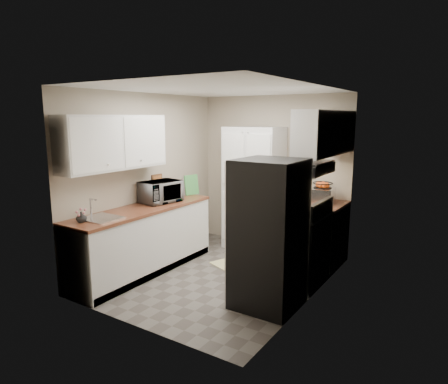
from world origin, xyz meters
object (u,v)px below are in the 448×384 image
object	(u,v)px
refrigerator	(269,234)
wine_bottle	(174,189)
microwave	(161,192)
electric_range	(298,247)
pantry_cabinet	(254,189)
toaster_oven	(323,196)

from	to	relation	value
refrigerator	wine_bottle	size ratio (longest dim) A/B	6.46
wine_bottle	microwave	bearing A→B (deg)	-78.23
electric_range	microwave	bearing A→B (deg)	-168.57
pantry_cabinet	wine_bottle	xyz separation A→B (m)	(-0.90, -0.93, 0.05)
microwave	refrigerator	bearing A→B (deg)	-92.03
pantry_cabinet	toaster_oven	distance (m)	1.19
wine_bottle	toaster_oven	bearing A→B (deg)	22.07
wine_bottle	toaster_oven	world-z (taller)	wine_bottle
refrigerator	electric_range	bearing A→B (deg)	87.52
microwave	toaster_oven	bearing A→B (deg)	-48.76
pantry_cabinet	toaster_oven	xyz separation A→B (m)	(1.19, -0.08, 0.03)
pantry_cabinet	wine_bottle	distance (m)	1.30
electric_range	refrigerator	size ratio (longest dim) A/B	0.66
electric_range	toaster_oven	world-z (taller)	toaster_oven
microwave	toaster_oven	world-z (taller)	microwave
microwave	electric_range	bearing A→B (deg)	-69.16
electric_range	microwave	world-z (taller)	microwave
pantry_cabinet	refrigerator	world-z (taller)	pantry_cabinet
refrigerator	wine_bottle	world-z (taller)	refrigerator
refrigerator	toaster_oven	xyz separation A→B (m)	(0.05, 1.65, 0.18)
pantry_cabinet	refrigerator	size ratio (longest dim) A/B	1.18
microwave	toaster_oven	distance (m)	2.37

